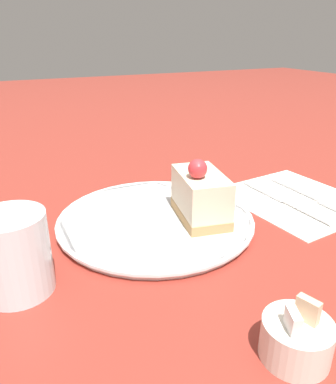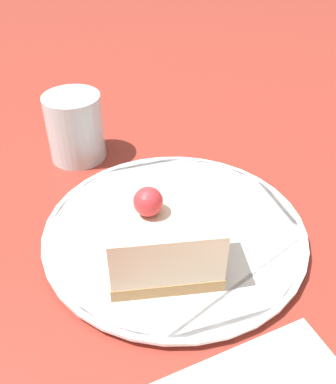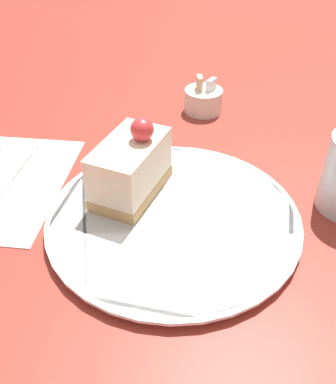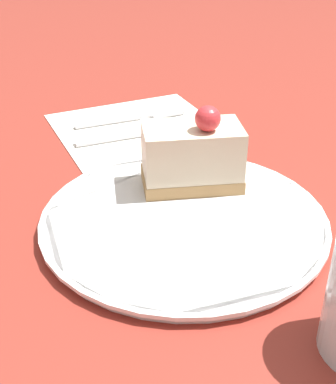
# 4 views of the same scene
# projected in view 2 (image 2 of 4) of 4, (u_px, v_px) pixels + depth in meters

# --- Properties ---
(ground_plane) EXTENTS (4.00, 4.00, 0.00)m
(ground_plane) POSITION_uv_depth(u_px,v_px,m) (175.00, 236.00, 0.48)
(ground_plane) COLOR maroon
(plate) EXTENTS (0.29, 0.29, 0.01)m
(plate) POSITION_uv_depth(u_px,v_px,m) (179.00, 231.00, 0.47)
(plate) COLOR white
(plate) RESTS_ON ground_plane
(cake_slice) EXTENTS (0.08, 0.12, 0.09)m
(cake_slice) POSITION_uv_depth(u_px,v_px,m) (164.00, 246.00, 0.40)
(cake_slice) COLOR #AD8451
(cake_slice) RESTS_ON plate
(drinking_glass) EXTENTS (0.08, 0.08, 0.09)m
(drinking_glass) POSITION_uv_depth(u_px,v_px,m) (75.00, 127.00, 0.58)
(drinking_glass) COLOR silver
(drinking_glass) RESTS_ON ground_plane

